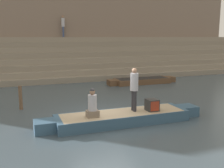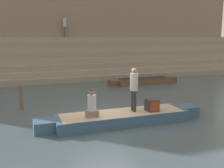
{
  "view_description": "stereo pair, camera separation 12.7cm",
  "coord_description": "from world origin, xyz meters",
  "px_view_note": "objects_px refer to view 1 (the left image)",
  "views": [
    {
      "loc": [
        -3.24,
        -9.73,
        3.25
      ],
      "look_at": [
        0.46,
        0.38,
        1.31
      ],
      "focal_mm": 42.0,
      "sensor_mm": 36.0,
      "label": 1
    },
    {
      "loc": [
        -3.12,
        -9.77,
        3.25
      ],
      "look_at": [
        0.46,
        0.38,
        1.31
      ],
      "focal_mm": 42.0,
      "sensor_mm": 36.0,
      "label": 2
    }
  ],
  "objects_px": {
    "mooring_post": "(21,98)",
    "person_on_steps": "(63,24)",
    "person_rowing": "(92,105)",
    "tv_set": "(152,105)",
    "rowboat_main": "(123,117)",
    "person_standing": "(134,86)",
    "moored_boat_shore": "(142,81)"
  },
  "relations": [
    {
      "from": "person_rowing",
      "to": "tv_set",
      "type": "relative_size",
      "value": 2.23
    },
    {
      "from": "person_standing",
      "to": "mooring_post",
      "type": "xyz_separation_m",
      "value": [
        -4.11,
        3.26,
        -0.84
      ]
    },
    {
      "from": "tv_set",
      "to": "moored_boat_shore",
      "type": "bearing_deg",
      "value": 72.14
    },
    {
      "from": "tv_set",
      "to": "person_on_steps",
      "type": "height_order",
      "value": "person_on_steps"
    },
    {
      "from": "rowboat_main",
      "to": "person_on_steps",
      "type": "distance_m",
      "value": 14.03
    },
    {
      "from": "person_rowing",
      "to": "person_on_steps",
      "type": "bearing_deg",
      "value": 70.2
    },
    {
      "from": "person_standing",
      "to": "person_rowing",
      "type": "xyz_separation_m",
      "value": [
        -1.72,
        -0.18,
        -0.54
      ]
    },
    {
      "from": "tv_set",
      "to": "mooring_post",
      "type": "distance_m",
      "value": 5.92
    },
    {
      "from": "person_standing",
      "to": "moored_boat_shore",
      "type": "relative_size",
      "value": 0.33
    },
    {
      "from": "person_standing",
      "to": "mooring_post",
      "type": "distance_m",
      "value": 5.32
    },
    {
      "from": "moored_boat_shore",
      "to": "person_on_steps",
      "type": "relative_size",
      "value": 2.86
    },
    {
      "from": "rowboat_main",
      "to": "person_rowing",
      "type": "height_order",
      "value": "person_rowing"
    },
    {
      "from": "person_standing",
      "to": "person_rowing",
      "type": "bearing_deg",
      "value": 179.97
    },
    {
      "from": "person_standing",
      "to": "tv_set",
      "type": "height_order",
      "value": "person_standing"
    },
    {
      "from": "mooring_post",
      "to": "person_on_steps",
      "type": "bearing_deg",
      "value": 69.62
    },
    {
      "from": "tv_set",
      "to": "person_on_steps",
      "type": "relative_size",
      "value": 0.27
    },
    {
      "from": "person_standing",
      "to": "person_rowing",
      "type": "height_order",
      "value": "person_standing"
    },
    {
      "from": "rowboat_main",
      "to": "mooring_post",
      "type": "distance_m",
      "value": 4.93
    },
    {
      "from": "rowboat_main",
      "to": "moored_boat_shore",
      "type": "relative_size",
      "value": 1.29
    },
    {
      "from": "rowboat_main",
      "to": "moored_boat_shore",
      "type": "bearing_deg",
      "value": 55.38
    },
    {
      "from": "rowboat_main",
      "to": "person_standing",
      "type": "bearing_deg",
      "value": 3.28
    },
    {
      "from": "mooring_post",
      "to": "person_on_steps",
      "type": "relative_size",
      "value": 0.61
    },
    {
      "from": "person_standing",
      "to": "person_on_steps",
      "type": "xyz_separation_m",
      "value": [
        -0.36,
        13.38,
        2.89
      ]
    },
    {
      "from": "tv_set",
      "to": "person_standing",
      "type": "bearing_deg",
      "value": 169.64
    },
    {
      "from": "person_rowing",
      "to": "person_on_steps",
      "type": "distance_m",
      "value": 14.06
    },
    {
      "from": "rowboat_main",
      "to": "tv_set",
      "type": "relative_size",
      "value": 13.83
    },
    {
      "from": "person_standing",
      "to": "moored_boat_shore",
      "type": "distance_m",
      "value": 8.56
    },
    {
      "from": "mooring_post",
      "to": "tv_set",
      "type": "bearing_deg",
      "value": -35.86
    },
    {
      "from": "person_rowing",
      "to": "tv_set",
      "type": "xyz_separation_m",
      "value": [
        2.4,
        -0.02,
        -0.2
      ]
    },
    {
      "from": "tv_set",
      "to": "mooring_post",
      "type": "relative_size",
      "value": 0.44
    },
    {
      "from": "rowboat_main",
      "to": "person_on_steps",
      "type": "relative_size",
      "value": 3.7
    },
    {
      "from": "moored_boat_shore",
      "to": "person_on_steps",
      "type": "distance_m",
      "value": 8.47
    }
  ]
}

